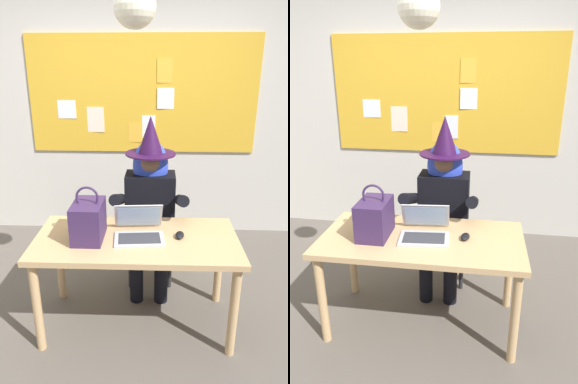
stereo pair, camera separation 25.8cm
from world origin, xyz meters
TOP-DOWN VIEW (x-y plane):
  - ground_plane at (0.00, 0.00)m, footprint 24.00×24.00m
  - wall_back_bulletin at (0.00, 1.71)m, footprint 6.78×1.84m
  - desk_main at (0.04, 0.06)m, footprint 1.41×0.70m
  - chair_at_desk at (0.11, 0.76)m, footprint 0.44×0.44m
  - person_costumed at (0.11, 0.64)m, footprint 0.59×0.67m
  - laptop at (0.05, 0.08)m, footprint 0.37×0.35m
  - computer_mouse at (0.34, 0.07)m, footprint 0.07×0.11m
  - handbag at (-0.29, 0.03)m, footprint 0.20×0.30m

SIDE VIEW (x-z plane):
  - ground_plane at x=0.00m, z-range 0.00..0.00m
  - chair_at_desk at x=0.11m, z-range 0.06..0.97m
  - desk_main at x=0.04m, z-range 0.27..0.99m
  - computer_mouse at x=0.34m, z-range 0.72..0.76m
  - laptop at x=0.05m, z-range 0.66..0.87m
  - person_costumed at x=0.11m, z-range 0.07..1.54m
  - handbag at x=-0.29m, z-range 0.67..1.04m
  - wall_back_bulletin at x=0.00m, z-range 0.01..2.62m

